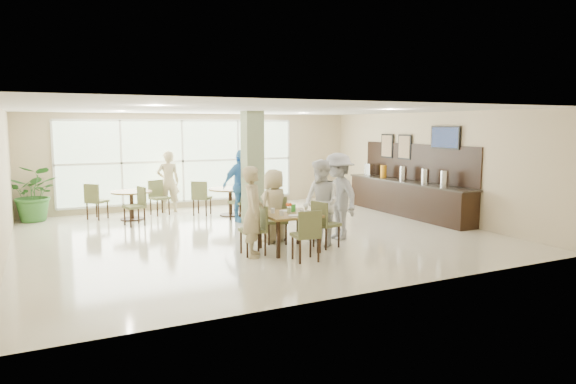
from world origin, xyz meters
name	(u,v)px	position (x,y,z in m)	size (l,w,h in m)	color
ground	(257,234)	(0.00, 0.00, 0.00)	(10.00, 10.00, 0.00)	beige
room_shell	(256,159)	(0.00, 0.00, 1.70)	(10.00, 10.00, 10.00)	white
window_bank	(183,161)	(-0.50, 4.46, 1.40)	(7.00, 0.04, 7.00)	silver
column	(253,168)	(0.40, 1.20, 1.40)	(0.45, 0.45, 2.80)	#6E7954
main_table	(289,217)	(-0.02, -1.68, 0.67)	(1.03, 1.03, 0.75)	brown
round_table_left	(131,198)	(-2.22, 3.17, 0.56)	(1.06, 1.06, 0.75)	brown
round_table_right	(230,194)	(0.32, 2.62, 0.59)	(1.19, 1.19, 0.75)	brown
chairs_main_table	(290,227)	(0.00, -1.72, 0.47)	(2.07, 2.04, 0.95)	brown
chairs_table_left	(131,202)	(-2.25, 3.16, 0.47)	(2.22, 1.93, 0.95)	brown
chairs_table_right	(230,198)	(0.32, 2.64, 0.47)	(2.03, 1.81, 0.95)	brown
tabletop_clutter	(290,210)	(0.00, -1.69, 0.81)	(0.75, 0.76, 0.21)	white
buffet_counter	(408,195)	(4.70, 0.51, 0.55)	(0.64, 4.70, 1.95)	black
wall_tv	(445,137)	(4.94, -0.60, 2.15)	(0.06, 1.00, 0.58)	black
framed_art_a	(405,147)	(4.95, 1.00, 1.85)	(0.05, 0.55, 0.70)	black
framed_art_b	(387,146)	(4.95, 1.80, 1.85)	(0.05, 0.55, 0.70)	black
potted_plant	(35,193)	(-4.48, 4.02, 0.72)	(1.29, 1.29, 1.44)	#326C2B
teen_left	(253,212)	(-0.81, -1.79, 0.86)	(0.62, 0.41, 1.71)	tan
teen_far	(274,206)	(0.04, -0.85, 0.78)	(0.76, 0.41, 1.55)	tan
teen_right	(321,203)	(0.78, -1.56, 0.89)	(0.86, 0.67, 1.78)	white
teen_standing	(338,196)	(1.40, -1.20, 0.94)	(1.21, 0.70, 1.87)	#949496
adult_a	(241,186)	(0.27, 1.67, 0.93)	(1.08, 0.62, 1.85)	#4590D1
adult_b	(255,184)	(1.10, 2.72, 0.81)	(1.51, 0.65, 1.63)	white
adult_standing	(168,182)	(-1.08, 3.88, 0.87)	(0.64, 0.42, 1.74)	tan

